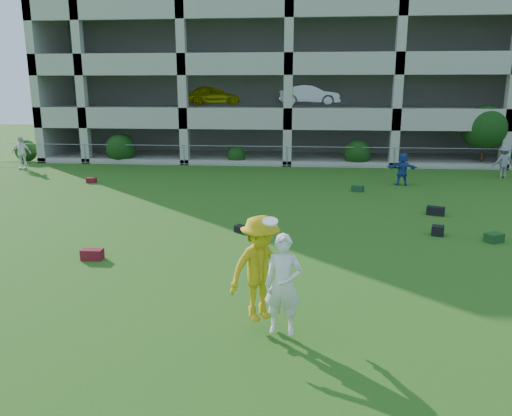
# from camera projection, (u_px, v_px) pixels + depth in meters

# --- Properties ---
(ground) EXTENTS (100.00, 100.00, 0.00)m
(ground) POSITION_uv_depth(u_px,v_px,m) (254.00, 309.00, 10.24)
(ground) COLOR #235114
(ground) RESTS_ON ground
(bystander_b) EXTENTS (1.09, 0.49, 1.82)m
(bystander_b) POSITION_uv_depth(u_px,v_px,m) (21.00, 153.00, 27.48)
(bystander_b) COLOR white
(bystander_b) RESTS_ON ground
(bystander_d) EXTENTS (1.42, 0.50, 1.52)m
(bystander_d) POSITION_uv_depth(u_px,v_px,m) (402.00, 169.00, 23.03)
(bystander_d) COLOR #214398
(bystander_d) RESTS_ON ground
(bystander_f) EXTENTS (1.07, 0.66, 1.61)m
(bystander_f) POSITION_uv_depth(u_px,v_px,m) (503.00, 162.00, 24.91)
(bystander_f) COLOR slate
(bystander_f) RESTS_ON ground
(bag_red_a) EXTENTS (0.56, 0.32, 0.28)m
(bag_red_a) POSITION_uv_depth(u_px,v_px,m) (92.00, 254.00, 13.13)
(bag_red_a) COLOR maroon
(bag_red_a) RESTS_ON ground
(bag_black_b) EXTENTS (0.47, 0.43, 0.22)m
(bag_black_b) POSITION_uv_depth(u_px,v_px,m) (241.00, 229.00, 15.60)
(bag_black_b) COLOR black
(bag_black_b) RESTS_ON ground
(bag_green_c) EXTENTS (0.61, 0.56, 0.26)m
(bag_green_c) POSITION_uv_depth(u_px,v_px,m) (494.00, 238.00, 14.64)
(bag_green_c) COLOR #153A16
(bag_green_c) RESTS_ON ground
(crate_d) EXTENTS (0.44, 0.44, 0.30)m
(crate_d) POSITION_uv_depth(u_px,v_px,m) (438.00, 231.00, 15.29)
(crate_d) COLOR black
(crate_d) RESTS_ON ground
(bag_black_e) EXTENTS (0.67, 0.50, 0.30)m
(bag_black_e) POSITION_uv_depth(u_px,v_px,m) (436.00, 211.00, 17.73)
(bag_black_e) COLOR black
(bag_black_e) RESTS_ON ground
(bag_red_f) EXTENTS (0.49, 0.35, 0.24)m
(bag_red_f) POSITION_uv_depth(u_px,v_px,m) (91.00, 180.00, 23.78)
(bag_red_f) COLOR #570F1E
(bag_red_f) RESTS_ON ground
(bag_green_g) EXTENTS (0.57, 0.45, 0.25)m
(bag_green_g) POSITION_uv_depth(u_px,v_px,m) (358.00, 189.00, 21.77)
(bag_green_g) COLOR #133418
(bag_green_g) RESTS_ON ground
(frisbee_contest) EXTENTS (1.53, 1.44, 2.07)m
(frisbee_contest) POSITION_uv_depth(u_px,v_px,m) (265.00, 272.00, 9.02)
(frisbee_contest) COLOR gold
(frisbee_contest) RESTS_ON ground
(parking_garage) EXTENTS (30.00, 14.00, 12.00)m
(parking_garage) POSITION_uv_depth(u_px,v_px,m) (292.00, 65.00, 35.63)
(parking_garage) COLOR #9E998C
(parking_garage) RESTS_ON ground
(fence) EXTENTS (36.06, 0.06, 1.20)m
(fence) POSITION_uv_depth(u_px,v_px,m) (287.00, 156.00, 28.48)
(fence) COLOR gray
(fence) RESTS_ON ground
(shrub_row) EXTENTS (34.38, 2.52, 3.50)m
(shrub_row) POSITION_uv_depth(u_px,v_px,m) (368.00, 140.00, 28.52)
(shrub_row) COLOR #163D11
(shrub_row) RESTS_ON ground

